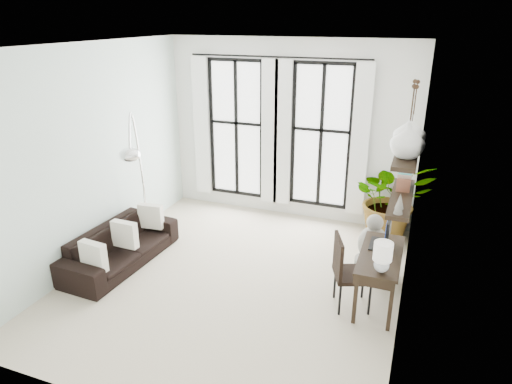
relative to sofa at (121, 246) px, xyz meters
The scene contains 16 objects.
floor 1.83m from the sofa, ahead, with size 5.00×5.00×0.00m, color beige.
ceiling 3.43m from the sofa, ahead, with size 5.00×5.00×0.00m, color white.
wall_left 1.40m from the sofa, 157.66° to the left, with size 5.00×5.00×0.00m, color silver.
wall_right 4.26m from the sofa, ahead, with size 5.00×5.00×0.00m, color white.
wall_back 3.49m from the sofa, 56.16° to the left, with size 4.50×4.50×0.00m, color white.
windows 3.32m from the sofa, 58.53° to the left, with size 3.26×0.13×2.65m.
wall_shelves 4.18m from the sofa, ahead, with size 0.25×1.30×0.60m.
sofa is the anchor object (origin of this frame).
throw_pillows 0.23m from the sofa, ahead, with size 0.40×1.52×0.40m.
plant 4.39m from the sofa, 32.25° to the left, with size 1.25×1.08×1.39m, color #2D7228.
desk 3.78m from the sofa, ahead, with size 0.51×1.21×1.11m.
desk_chair 3.38m from the sofa, ahead, with size 0.60×0.60×0.98m.
arc_lamp 1.51m from the sofa, 77.05° to the left, with size 0.72×1.13×2.25m.
buddha 3.76m from the sofa, 18.17° to the left, with size 0.48×0.48×0.87m.
vase_a 4.38m from the sofa, ahead, with size 0.37×0.37×0.38m, color white.
vase_b 4.41m from the sofa, ahead, with size 0.37×0.37×0.38m, color white.
Camera 1 is at (2.26, -5.18, 3.53)m, focal length 32.00 mm.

